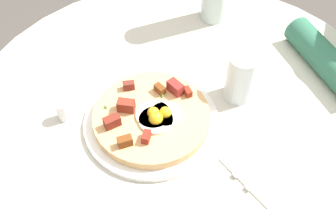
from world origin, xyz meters
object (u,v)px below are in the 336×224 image
(pizza_plate, at_px, (152,122))
(water_glass, at_px, (241,77))
(breakfast_pizza, at_px, (152,116))
(knife, at_px, (266,153))
(salt_shaker, at_px, (63,111))
(fork, at_px, (279,165))
(dining_table, at_px, (182,155))

(pizza_plate, height_order, water_glass, water_glass)
(breakfast_pizza, distance_m, knife, 0.25)
(salt_shaker, bearing_deg, water_glass, 118.40)
(breakfast_pizza, xyz_separation_m, fork, (0.02, 0.28, -0.02))
(pizza_plate, bearing_deg, dining_table, 132.90)
(water_glass, bearing_deg, dining_table, -49.36)
(knife, relative_size, salt_shaker, 3.77)
(breakfast_pizza, xyz_separation_m, salt_shaker, (0.05, -0.19, -0.00))
(fork, bearing_deg, pizza_plate, 119.60)
(knife, bearing_deg, dining_table, 108.07)
(fork, height_order, water_glass, water_glass)
(dining_table, distance_m, breakfast_pizza, 0.22)
(knife, relative_size, water_glass, 1.50)
(knife, bearing_deg, salt_shaker, 129.98)
(water_glass, bearing_deg, knife, 31.96)
(water_glass, relative_size, salt_shaker, 2.52)
(fork, bearing_deg, salt_shaker, 127.18)
(fork, xyz_separation_m, knife, (-0.02, -0.03, 0.00))
(knife, distance_m, water_glass, 0.18)
(dining_table, bearing_deg, knife, 73.81)
(knife, bearing_deg, breakfast_pizza, 123.68)
(dining_table, bearing_deg, water_glass, 130.64)
(breakfast_pizza, height_order, salt_shaker, breakfast_pizza)
(fork, xyz_separation_m, salt_shaker, (0.02, -0.47, 0.02))
(water_glass, xyz_separation_m, salt_shaker, (0.19, -0.35, -0.04))
(pizza_plate, bearing_deg, salt_shaker, -76.07)
(breakfast_pizza, height_order, water_glass, water_glass)
(dining_table, xyz_separation_m, breakfast_pizza, (0.05, -0.06, 0.20))
(dining_table, height_order, fork, fork)
(dining_table, relative_size, breakfast_pizza, 4.04)
(water_glass, bearing_deg, fork, 36.01)
(knife, height_order, salt_shaker, salt_shaker)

